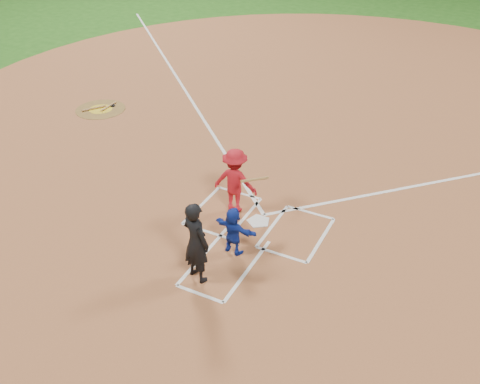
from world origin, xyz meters
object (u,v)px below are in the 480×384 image
at_px(on_deck_circle, 101,109).
at_px(umpire, 196,242).
at_px(home_plate, 259,221).
at_px(catcher, 233,231).
at_px(batter_at_plate, 235,181).

distance_m(on_deck_circle, umpire, 9.47).
height_order(home_plate, on_deck_circle, home_plate).
distance_m(catcher, umpire, 1.18).
xyz_separation_m(on_deck_circle, catcher, (7.66, -4.77, 0.57)).
distance_m(home_plate, catcher, 1.40).
distance_m(on_deck_circle, catcher, 9.04).
height_order(catcher, batter_at_plate, batter_at_plate).
height_order(home_plate, batter_at_plate, batter_at_plate).
bearing_deg(batter_at_plate, umpire, -80.37).
bearing_deg(on_deck_circle, umpire, -38.44).
relative_size(catcher, batter_at_plate, 0.68).
bearing_deg(home_plate, umpire, 82.91).
bearing_deg(umpire, on_deck_circle, -19.04).
distance_m(home_plate, umpire, 2.56).
bearing_deg(umpire, catcher, -84.91).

